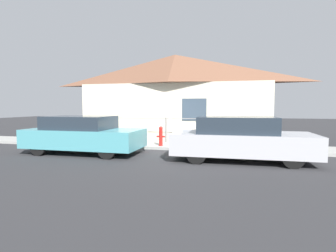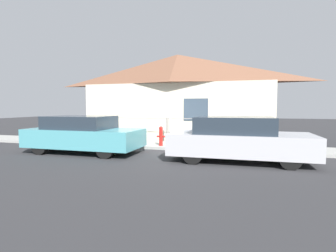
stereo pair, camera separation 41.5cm
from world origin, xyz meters
name	(u,v)px [view 1 (the left image)]	position (x,y,z in m)	size (l,w,h in m)	color
ground_plane	(157,150)	(0.00, 0.00, 0.00)	(60.00, 60.00, 0.00)	#2D2D30
sidewalk	(162,145)	(0.00, 0.84, 0.06)	(24.00, 1.67, 0.11)	#9E9E99
house	(175,73)	(0.00, 3.23, 3.30)	(9.41, 2.23, 4.22)	beige
fence	(166,128)	(0.00, 1.52, 0.71)	(4.90, 0.10, 1.08)	gray
car_left	(83,135)	(-2.33, -1.30, 0.67)	(4.09, 1.78, 1.32)	teal
car_right	(240,139)	(3.04, -1.30, 0.67)	(4.20, 1.84, 1.35)	#B7B7BC
fire_hydrant	(161,136)	(0.07, 0.33, 0.51)	(0.33, 0.15, 0.77)	red
potted_plant_near_hydrant	(181,138)	(0.78, 0.94, 0.36)	(0.32, 0.32, 0.46)	#9E5638
potted_plant_by_fence	(110,133)	(-2.57, 1.26, 0.44)	(0.51, 0.51, 0.60)	brown
potted_plant_corner	(233,136)	(2.84, 1.26, 0.45)	(0.52, 0.52, 0.62)	#9E5638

